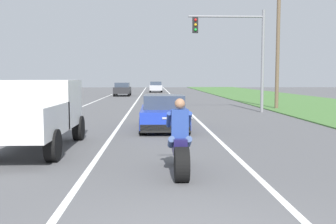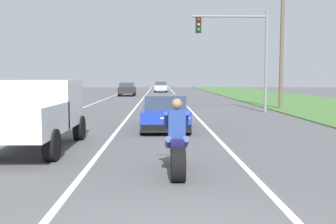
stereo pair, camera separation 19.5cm
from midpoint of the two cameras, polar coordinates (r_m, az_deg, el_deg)
The scene contains 10 objects.
lane_stripe_left_solid at distance 24.88m, azimuth -13.18°, elevation 0.13°, with size 0.14×120.00×0.01m, color white.
lane_stripe_right_solid at distance 24.43m, azimuth 3.58°, elevation 0.16°, with size 0.14×120.00×0.01m, color white.
lane_stripe_centre_dashed at distance 24.39m, azimuth -4.88°, elevation 0.15°, with size 0.14×120.00×0.01m, color white.
motorcycle_with_rider at distance 8.37m, azimuth 1.95°, elevation -5.06°, with size 0.70×2.21×1.62m.
sports_car_blue at distance 15.71m, azimuth -0.06°, elevation -0.21°, with size 1.84×4.30×1.37m.
pickup_truck_left_lane_white at distance 11.79m, azimuth -18.13°, elevation 0.14°, with size 2.02×4.80×1.98m.
traffic_light_mast_near at distance 23.77m, azimuth 11.06°, elevation 9.57°, with size 4.49×0.34×6.00m.
utility_pole_roadside at distance 26.79m, azimuth 16.31°, elevation 8.60°, with size 0.24×0.24×7.67m, color brown.
distant_car_far_ahead at distance 44.76m, azimuth -5.81°, elevation 3.32°, with size 1.80×4.00×1.50m.
distant_car_further_ahead at distance 55.93m, azimuth -0.95°, elevation 3.67°, with size 1.80×4.00×1.50m.
Camera 2 is at (-0.16, -4.26, 2.05)m, focal length 42.15 mm.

